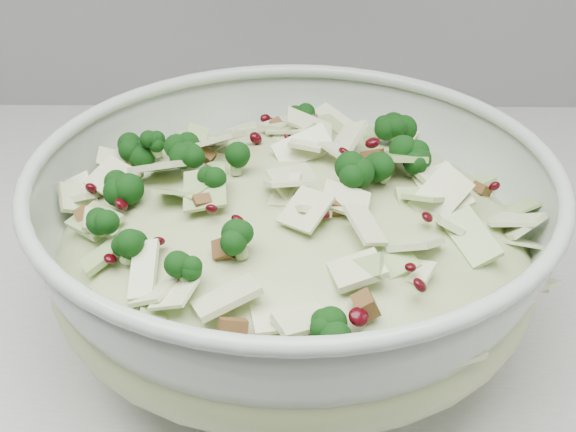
% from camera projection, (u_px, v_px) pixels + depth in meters
% --- Properties ---
extents(mixing_bowl, '(0.34, 0.34, 0.13)m').
position_uv_depth(mixing_bowl, '(293.00, 250.00, 0.51)').
color(mixing_bowl, '#A8B9A8').
rests_on(mixing_bowl, counter).
extents(salad, '(0.39, 0.39, 0.13)m').
position_uv_depth(salad, '(293.00, 223.00, 0.50)').
color(salad, '#A5B37A').
rests_on(salad, mixing_bowl).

